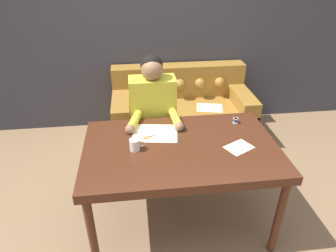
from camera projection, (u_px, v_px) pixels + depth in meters
The scene contains 10 objects.
ground_plane at pixel (165, 219), 2.66m from camera, with size 16.00×16.00×0.00m, color #846647.
wall_back at pixel (148, 25), 3.55m from camera, with size 8.00×0.06×2.60m.
dining_table at pixel (181, 154), 2.31m from camera, with size 1.48×0.92×0.78m.
couch at pixel (181, 113), 3.73m from camera, with size 1.65×0.83×0.84m.
person at pixel (153, 122), 2.83m from camera, with size 0.48×0.57×1.30m.
pattern_paper_main at pixel (155, 133), 2.43m from camera, with size 0.39×0.32×0.00m.
pattern_paper_offcut at pixel (239, 147), 2.25m from camera, with size 0.24×0.22×0.00m.
scissors at pixel (150, 137), 2.37m from camera, with size 0.20×0.14×0.01m.
mug at pixel (135, 145), 2.20m from camera, with size 0.11×0.08×0.09m.
thread_spool at pixel (235, 120), 2.56m from camera, with size 0.04×0.04×0.05m.
Camera 1 is at (-0.20, -1.86, 2.06)m, focal length 32.00 mm.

